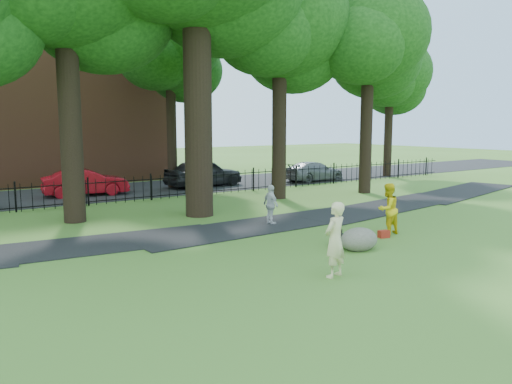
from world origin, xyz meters
TOP-DOWN VIEW (x-y plane):
  - ground at (0.00, 0.00)m, footprint 120.00×120.00m
  - footpath at (1.00, 3.90)m, footprint 36.07×3.85m
  - street at (0.00, 16.00)m, footprint 80.00×7.00m
  - iron_fence at (0.00, 12.00)m, footprint 44.00×0.04m
  - brick_building at (-4.00, 24.00)m, footprint 18.00×8.00m
  - tree_row at (0.52, 8.40)m, footprint 26.82×7.96m
  - woman at (-1.14, -2.09)m, footprint 0.76×0.59m
  - man at (3.57, 0.38)m, footprint 0.85×0.67m
  - pedestrian at (1.32, 3.92)m, footprint 0.40×0.88m
  - boulder at (1.30, -0.53)m, footprint 1.35×1.11m
  - backpack at (1.14, 0.19)m, footprint 0.52×0.41m
  - red_bag at (3.09, 0.10)m, footprint 0.38×0.28m
  - red_sedan at (-2.20, 15.30)m, footprint 4.38×2.01m
  - grey_car at (4.61, 15.17)m, footprint 5.00×2.59m
  - silver_car at (11.92, 13.77)m, footprint 4.41×1.98m

SIDE VIEW (x-z plane):
  - ground at x=0.00m, z-range 0.00..0.00m
  - footpath at x=1.00m, z-range -0.01..0.01m
  - street at x=0.00m, z-range -0.01..0.01m
  - red_bag at x=3.09m, z-range 0.00..0.24m
  - backpack at x=1.14m, z-range 0.00..0.34m
  - boulder at x=1.30m, z-range 0.00..0.71m
  - iron_fence at x=0.00m, z-range 0.00..1.20m
  - silver_car at x=11.92m, z-range 0.00..1.26m
  - red_sedan at x=-2.20m, z-range 0.00..1.39m
  - pedestrian at x=1.32m, z-range 0.00..1.47m
  - grey_car at x=4.61m, z-range 0.00..1.63m
  - man at x=3.57m, z-range 0.00..1.72m
  - woman at x=-1.14m, z-range 0.00..1.84m
  - brick_building at x=-4.00m, z-range 0.00..12.00m
  - tree_row at x=0.52m, z-range 1.94..14.36m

